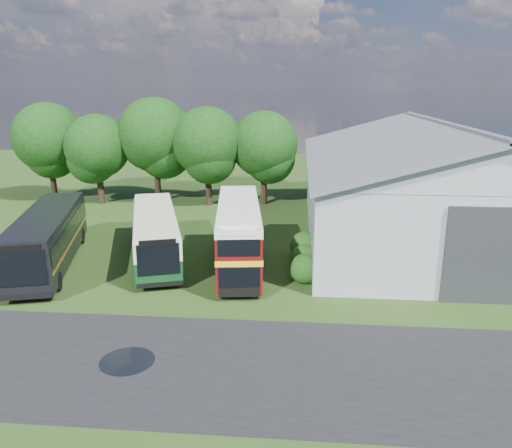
# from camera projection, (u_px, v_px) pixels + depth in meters

# --- Properties ---
(ground) EXTENTS (120.00, 120.00, 0.00)m
(ground) POSITION_uv_depth(u_px,v_px,m) (182.00, 328.00, 22.63)
(ground) COLOR #223D13
(ground) RESTS_ON ground
(asphalt_road) EXTENTS (60.00, 8.00, 0.02)m
(asphalt_road) POSITION_uv_depth(u_px,v_px,m) (239.00, 367.00, 19.50)
(asphalt_road) COLOR black
(asphalt_road) RESTS_ON ground
(puddle) EXTENTS (2.20, 2.20, 0.01)m
(puddle) POSITION_uv_depth(u_px,v_px,m) (127.00, 362.00, 19.88)
(puddle) COLOR black
(puddle) RESTS_ON ground
(storage_shed) EXTENTS (18.80, 24.80, 8.15)m
(storage_shed) POSITION_uv_depth(u_px,v_px,m) (437.00, 178.00, 35.58)
(storage_shed) COLOR gray
(storage_shed) RESTS_ON ground
(tree_left_a) EXTENTS (6.46, 6.46, 9.12)m
(tree_left_a) POSITION_uv_depth(u_px,v_px,m) (48.00, 138.00, 46.04)
(tree_left_a) COLOR black
(tree_left_a) RESTS_ON ground
(tree_left_b) EXTENTS (5.78, 5.78, 8.16)m
(tree_left_b) POSITION_uv_depth(u_px,v_px,m) (97.00, 146.00, 44.83)
(tree_left_b) COLOR black
(tree_left_b) RESTS_ON ground
(tree_mid) EXTENTS (6.80, 6.80, 9.60)m
(tree_mid) POSITION_uv_depth(u_px,v_px,m) (155.00, 135.00, 45.41)
(tree_mid) COLOR black
(tree_mid) RESTS_ON ground
(tree_right_a) EXTENTS (6.26, 6.26, 8.83)m
(tree_right_a) POSITION_uv_depth(u_px,v_px,m) (207.00, 142.00, 44.16)
(tree_right_a) COLOR black
(tree_right_a) RESTS_ON ground
(tree_right_b) EXTENTS (5.98, 5.98, 8.45)m
(tree_right_b) POSITION_uv_depth(u_px,v_px,m) (264.00, 145.00, 44.58)
(tree_right_b) COLOR black
(tree_right_b) RESTS_ON ground
(shrub_front) EXTENTS (1.70, 1.70, 1.70)m
(shrub_front) POSITION_uv_depth(u_px,v_px,m) (304.00, 282.00, 27.92)
(shrub_front) COLOR #194714
(shrub_front) RESTS_ON ground
(shrub_mid) EXTENTS (1.60, 1.60, 1.60)m
(shrub_mid) POSITION_uv_depth(u_px,v_px,m) (304.00, 269.00, 29.83)
(shrub_mid) COLOR #194714
(shrub_mid) RESTS_ON ground
(shrub_back) EXTENTS (1.80, 1.80, 1.80)m
(shrub_back) POSITION_uv_depth(u_px,v_px,m) (304.00, 258.00, 31.75)
(shrub_back) COLOR #194714
(shrub_back) RESTS_ON ground
(bus_green_single) EXTENTS (5.80, 11.33, 3.05)m
(bus_green_single) POSITION_uv_depth(u_px,v_px,m) (155.00, 234.00, 31.22)
(bus_green_single) COLOR black
(bus_green_single) RESTS_ON ground
(bus_maroon_double) EXTENTS (3.60, 9.80, 4.11)m
(bus_maroon_double) POSITION_uv_depth(u_px,v_px,m) (239.00, 236.00, 29.33)
(bus_maroon_double) COLOR black
(bus_maroon_double) RESTS_ON ground
(bus_dark_single) EXTENTS (5.80, 12.20, 3.28)m
(bus_dark_single) POSITION_uv_depth(u_px,v_px,m) (48.00, 238.00, 30.00)
(bus_dark_single) COLOR black
(bus_dark_single) RESTS_ON ground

